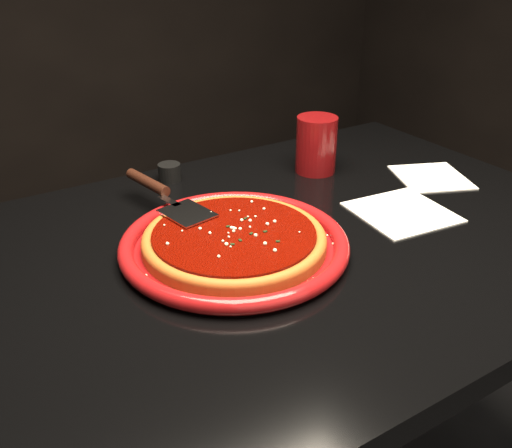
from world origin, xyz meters
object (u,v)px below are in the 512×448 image
Objects in this scene: cup at (316,145)px; plate at (234,244)px; ramekin at (169,172)px; table at (270,407)px; pizza_server at (167,195)px.

plate is at bearing -147.51° from cup.
table is at bearing -83.70° from ramekin.
table is 0.54m from cup.
table is 0.51m from ramekin.
table is 0.47m from pizza_server.
plate is at bearing 176.97° from table.
table is 10.12× the size of cup.
ramekin is at bearing 96.30° from table.
cup is at bearing -4.49° from pizza_server.
pizza_server is 6.30× the size of ramekin.
ramekin is at bearing 83.79° from plate.
ramekin reaches higher than table.
table is at bearing -67.38° from pizza_server.
ramekin is (0.07, 0.16, -0.03)m from pizza_server.
plate is 0.33m from ramekin.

